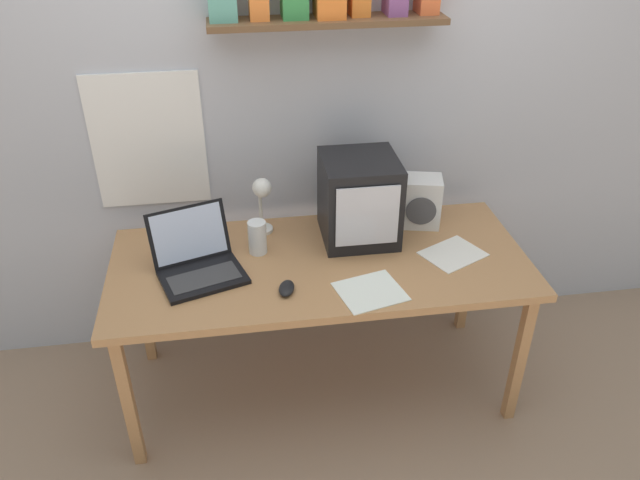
{
  "coord_description": "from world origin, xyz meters",
  "views": [
    {
      "loc": [
        -0.33,
        -2.16,
        2.19
      ],
      "look_at": [
        0.0,
        0.0,
        0.82
      ],
      "focal_mm": 35.0,
      "sensor_mm": 36.0,
      "label": 1
    }
  ],
  "objects": [
    {
      "name": "ground_plane",
      "position": [
        0.0,
        0.0,
        0.0
      ],
      "size": [
        12.0,
        12.0,
        0.0
      ],
      "primitive_type": "plane",
      "color": "#9D816A"
    },
    {
      "name": "back_wall",
      "position": [
        -0.0,
        0.51,
        1.31
      ],
      "size": [
        5.6,
        0.24,
        2.6
      ],
      "color": "silver",
      "rests_on": "ground_plane"
    },
    {
      "name": "corner_desk",
      "position": [
        0.0,
        0.0,
        0.67
      ],
      "size": [
        1.76,
        0.77,
        0.72
      ],
      "color": "#B48050",
      "rests_on": "ground_plane"
    },
    {
      "name": "crt_monitor",
      "position": [
        0.2,
        0.17,
        0.91
      ],
      "size": [
        0.32,
        0.34,
        0.37
      ],
      "rotation": [
        0.0,
        0.0,
        -0.01
      ],
      "color": "black",
      "rests_on": "corner_desk"
    },
    {
      "name": "laptop",
      "position": [
        -0.51,
        -0.0,
        0.78
      ],
      "size": [
        0.41,
        0.39,
        0.24
      ],
      "rotation": [
        0.0,
        0.0,
        0.31
      ],
      "color": "black",
      "rests_on": "corner_desk"
    },
    {
      "name": "desk_lamp",
      "position": [
        -0.22,
        0.24,
        0.91
      ],
      "size": [
        0.1,
        0.14,
        0.29
      ],
      "rotation": [
        0.0,
        0.0,
        0.17
      ],
      "color": "silver",
      "rests_on": "corner_desk"
    },
    {
      "name": "juice_glass",
      "position": [
        -0.25,
        0.1,
        0.79
      ],
      "size": [
        0.08,
        0.08,
        0.15
      ],
      "color": "white",
      "rests_on": "corner_desk"
    },
    {
      "name": "space_heater",
      "position": [
        0.5,
        0.23,
        0.84
      ],
      "size": [
        0.21,
        0.18,
        0.23
      ],
      "rotation": [
        0.0,
        0.0,
        -0.23
      ],
      "color": "white",
      "rests_on": "corner_desk"
    },
    {
      "name": "computer_mouse",
      "position": [
        -0.16,
        -0.2,
        0.74
      ],
      "size": [
        0.08,
        0.12,
        0.03
      ],
      "rotation": [
        0.0,
        0.0,
        -0.25
      ],
      "color": "black",
      "rests_on": "corner_desk"
    },
    {
      "name": "loose_paper_near_laptop",
      "position": [
        0.16,
        -0.25,
        0.72
      ],
      "size": [
        0.29,
        0.27,
        0.0
      ],
      "rotation": [
        0.0,
        0.0,
        0.24
      ],
      "color": "white",
      "rests_on": "corner_desk"
    },
    {
      "name": "printed_handout",
      "position": [
        0.57,
        -0.04,
        0.72
      ],
      "size": [
        0.31,
        0.28,
        0.0
      ],
      "rotation": [
        0.0,
        0.0,
        0.46
      ],
      "color": "white",
      "rests_on": "corner_desk"
    }
  ]
}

